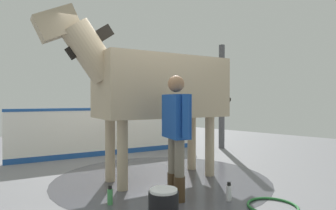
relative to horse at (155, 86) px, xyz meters
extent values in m
cube|color=gray|center=(-0.28, 0.01, -1.56)|extent=(16.00, 16.00, 0.02)
cylinder|color=#4C4C54|center=(0.12, -0.03, -1.55)|extent=(3.59, 3.59, 0.00)
cube|color=white|center=(0.77, 2.34, -1.01)|extent=(4.49, 1.28, 1.08)
cube|color=#1E4C99|center=(0.77, 2.34, -0.44)|extent=(4.49, 1.31, 0.06)
cube|color=#1E4C99|center=(0.77, 2.34, -1.49)|extent=(4.49, 1.29, 0.12)
cylinder|color=#4C4C51|center=(3.42, 0.99, -0.13)|extent=(0.16, 0.16, 2.83)
cube|color=tan|center=(0.12, -0.03, -0.01)|extent=(2.31, 1.52, 1.00)
cylinder|color=tan|center=(-0.74, -0.08, -1.03)|extent=(0.16, 0.16, 1.04)
cylinder|color=tan|center=(-0.59, 0.45, -1.03)|extent=(0.16, 0.16, 1.04)
cylinder|color=tan|center=(0.82, -0.51, -1.03)|extent=(0.16, 0.16, 1.04)
cylinder|color=tan|center=(0.97, 0.02, -1.03)|extent=(0.16, 0.16, 1.04)
cylinder|color=tan|center=(-1.04, 0.29, 0.48)|extent=(0.94, 0.66, 0.95)
cube|color=black|center=(-1.04, 0.29, 0.63)|extent=(0.72, 0.25, 0.58)
cube|color=tan|center=(-1.49, 0.41, 0.83)|extent=(0.70, 0.44, 0.56)
cylinder|color=black|center=(1.24, -0.34, -0.11)|extent=(0.71, 0.30, 0.35)
cylinder|color=#47331E|center=(-0.42, -0.80, -1.38)|extent=(0.15, 0.15, 0.33)
cylinder|color=slate|center=(-0.42, -0.80, -0.98)|extent=(0.13, 0.13, 0.49)
cylinder|color=#47331E|center=(-0.51, -1.00, -1.38)|extent=(0.15, 0.15, 0.33)
cylinder|color=slate|center=(-0.51, -1.00, -0.98)|extent=(0.13, 0.13, 0.49)
cube|color=#19479E|center=(-0.46, -0.90, -0.44)|extent=(0.39, 0.52, 0.58)
cylinder|color=#19479E|center=(-0.35, -0.63, -0.43)|extent=(0.09, 0.09, 0.55)
cylinder|color=#19479E|center=(-0.58, -1.17, -0.43)|extent=(0.09, 0.09, 0.55)
sphere|color=#936B4C|center=(-0.46, -0.90, -0.01)|extent=(0.22, 0.22, 0.22)
cylinder|color=black|center=(-1.07, -1.28, -1.39)|extent=(0.33, 0.33, 0.32)
cylinder|color=white|center=(-1.07, -1.28, -1.21)|extent=(0.31, 0.31, 0.03)
cylinder|color=white|center=(-0.03, -1.44, -1.45)|extent=(0.07, 0.07, 0.20)
cylinder|color=black|center=(-0.03, -1.44, -1.33)|extent=(0.05, 0.05, 0.04)
cylinder|color=#4CA559|center=(-1.20, -0.45, -1.45)|extent=(0.07, 0.07, 0.20)
cylinder|color=black|center=(-1.20, -0.45, -1.33)|extent=(0.05, 0.05, 0.04)
torus|color=#267233|center=(0.14, -1.96, -1.53)|extent=(0.62, 0.62, 0.03)
camera|label=1|loc=(-3.28, -3.51, -0.23)|focal=30.90mm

